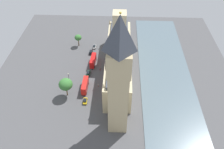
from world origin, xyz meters
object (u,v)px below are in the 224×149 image
object	(u,v)px
clock_tower	(119,78)
car_black_by_river_gate	(91,52)
car_white_midblock	(94,47)
parliament_building	(119,57)
plane_tree_opposite_hall	(78,38)
double_decker_bus_trailing	(93,60)
car_dark_green_kerbside	(88,73)
pedestrian_near_tower	(100,69)
plane_tree_under_trees	(66,84)
double_decker_bus_leading	(85,85)
street_lamp_slot_10	(69,76)
car_yellow_cab_corner	(85,101)
pedestrian_far_end	(98,86)

from	to	relation	value
clock_tower	car_black_by_river_gate	world-z (taller)	clock_tower
clock_tower	car_white_midblock	world-z (taller)	clock_tower
parliament_building	plane_tree_opposite_hall	world-z (taller)	parliament_building
double_decker_bus_trailing	car_dark_green_kerbside	xyz separation A→B (m)	(1.68, 9.60, -1.75)
car_black_by_river_gate	parliament_building	bearing A→B (deg)	-38.86
clock_tower	pedestrian_near_tower	world-z (taller)	clock_tower
parliament_building	double_decker_bus_trailing	size ratio (longest dim) A/B	5.96
parliament_building	double_decker_bus_trailing	world-z (taller)	parliament_building
pedestrian_near_tower	plane_tree_under_trees	size ratio (longest dim) A/B	0.15
double_decker_bus_leading	plane_tree_opposite_hall	bearing A→B (deg)	-75.82
street_lamp_slot_10	car_yellow_cab_corner	bearing A→B (deg)	127.23
parliament_building	car_black_by_river_gate	world-z (taller)	parliament_building
parliament_building	double_decker_bus_leading	bearing A→B (deg)	45.23
clock_tower	pedestrian_near_tower	xyz separation A→B (m)	(10.87, -38.09, -27.79)
clock_tower	car_yellow_cab_corner	size ratio (longest dim) A/B	13.44
car_dark_green_kerbside	street_lamp_slot_10	world-z (taller)	street_lamp_slot_10
pedestrian_near_tower	plane_tree_opposite_hall	distance (m)	29.87
plane_tree_opposite_hall	car_yellow_cab_corner	bearing A→B (deg)	102.12
car_white_midblock	pedestrian_far_end	distance (m)	36.86
double_decker_bus_trailing	car_white_midblock	bearing A→B (deg)	-83.63
car_black_by_river_gate	plane_tree_under_trees	size ratio (longest dim) A/B	0.43
street_lamp_slot_10	double_decker_bus_leading	bearing A→B (deg)	154.57
pedestrian_near_tower	double_decker_bus_trailing	bearing A→B (deg)	-82.48
pedestrian_far_end	street_lamp_slot_10	bearing A→B (deg)	-92.98
car_white_midblock	double_decker_bus_trailing	world-z (taller)	double_decker_bus_trailing
pedestrian_near_tower	plane_tree_under_trees	xyz separation A→B (m)	(15.22, 20.42, 6.71)
car_white_midblock	car_yellow_cab_corner	world-z (taller)	same
clock_tower	double_decker_bus_leading	size ratio (longest dim) A/B	5.22
double_decker_bus_leading	double_decker_bus_trailing	bearing A→B (deg)	-94.38
car_yellow_cab_corner	plane_tree_under_trees	world-z (taller)	plane_tree_under_trees
parliament_building	plane_tree_under_trees	distance (m)	33.63
car_dark_green_kerbside	double_decker_bus_leading	world-z (taller)	double_decker_bus_leading
car_white_midblock	car_dark_green_kerbside	world-z (taller)	same
car_white_midblock	double_decker_bus_trailing	size ratio (longest dim) A/B	0.40
car_white_midblock	car_yellow_cab_corner	bearing A→B (deg)	-89.26
parliament_building	pedestrian_far_end	xyz separation A→B (m)	(10.24, 15.38, -7.79)
parliament_building	street_lamp_slot_10	distance (m)	29.35
car_dark_green_kerbside	double_decker_bus_leading	distance (m)	11.77
pedestrian_near_tower	street_lamp_slot_10	size ratio (longest dim) A/B	0.22
double_decker_bus_trailing	pedestrian_far_end	distance (m)	20.16
clock_tower	pedestrian_near_tower	bearing A→B (deg)	-74.08
double_decker_bus_leading	street_lamp_slot_10	world-z (taller)	street_lamp_slot_10
car_white_midblock	plane_tree_under_trees	world-z (taller)	plane_tree_under_trees
parliament_building	pedestrian_near_tower	distance (m)	13.07
parliament_building	car_white_midblock	size ratio (longest dim) A/B	15.09
car_white_midblock	car_black_by_river_gate	distance (m)	6.50
car_black_by_river_gate	double_decker_bus_trailing	distance (m)	11.04
clock_tower	double_decker_bus_leading	distance (m)	38.41
car_black_by_river_gate	plane_tree_under_trees	bearing A→B (deg)	-101.22
pedestrian_near_tower	plane_tree_opposite_hall	size ratio (longest dim) A/B	0.19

